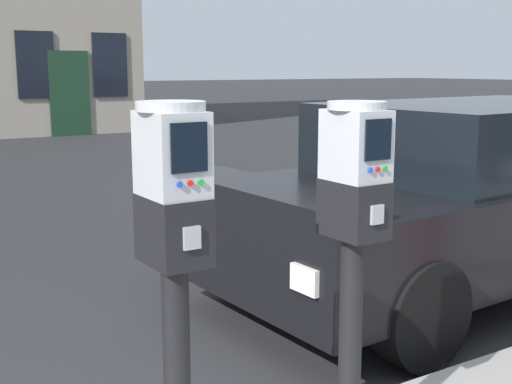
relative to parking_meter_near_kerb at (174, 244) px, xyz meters
The scene contains 3 objects.
parking_meter_near_kerb is the anchor object (origin of this frame).
parking_meter_twin_adjacent 0.74m from the parking_meter_near_kerb, ahead, with size 0.22×0.25×1.43m.
parked_car_red_compact 3.66m from the parking_meter_near_kerb, 25.68° to the left, with size 4.52×2.07×1.42m.
Camera 1 is at (-1.46, -2.04, 1.69)m, focal length 46.86 mm.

